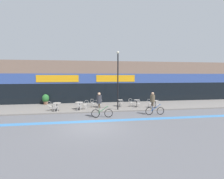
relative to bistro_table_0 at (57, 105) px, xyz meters
The scene contains 25 objects.
ground_plane 6.45m from the bistro_table_0, 61.43° to the right, with size 120.00×120.00×0.00m, color #5B5B60.
sidewalk_slab 3.52m from the bistro_table_0, 27.81° to the left, with size 40.00×5.50×0.12m, color slate.
storefront_facade 7.31m from the bistro_table_0, 64.15° to the left, with size 40.00×4.06×5.28m.
bike_lane_stripe 5.20m from the bistro_table_0, 53.55° to the right, with size 36.00×0.70×0.01m, color #3D7AB7.
bistro_table_0 is the anchor object (origin of this frame).
bistro_table_1 2.13m from the bistro_table_0, ahead, with size 0.79×0.79×0.72m.
bistro_table_2 4.30m from the bistro_table_0, 14.63° to the left, with size 0.71×0.71×0.76m.
bistro_table_3 6.58m from the bistro_table_0, 10.73° to the left, with size 0.65×0.65×0.72m.
bistro_table_4 8.28m from the bistro_table_0, ahead, with size 0.64×0.64×0.73m.
bistro_table_5 10.01m from the bistro_table_0, ahead, with size 0.60×0.60×0.75m.
cafe_chair_0_near 0.63m from the bistro_table_0, 89.81° to the right, with size 0.41×0.58×0.90m.
cafe_chair_0_side 0.63m from the bistro_table_0, behind, with size 0.59×0.43×0.90m.
cafe_chair_1_near 2.15m from the bistro_table_0, 11.37° to the right, with size 0.45×0.60×0.90m.
cafe_chair_1_side 2.75m from the bistro_table_0, ahead, with size 0.60×0.46×0.90m.
cafe_chair_2_near 4.18m from the bistro_table_0, ahead, with size 0.42×0.58×0.90m.
cafe_chair_2_side 3.69m from the bistro_table_0, 16.97° to the left, with size 0.59×0.43×0.90m.
cafe_chair_3_near 6.51m from the bistro_table_0, ahead, with size 0.45×0.60×0.90m.
cafe_chair_4_near 8.25m from the bistro_table_0, ahead, with size 0.44×0.59×0.90m.
cafe_chair_4_side 7.66m from the bistro_table_0, ahead, with size 0.59×0.43×0.90m.
cafe_chair_5_near 10.03m from the bistro_table_0, ahead, with size 0.41×0.58×0.90m.
cafe_chair_5_side 9.38m from the bistro_table_0, ahead, with size 0.59×0.44×0.90m.
planter_pot 4.34m from the bistro_table_0, 114.83° to the left, with size 0.79×0.79×1.19m.
lamp_post 6.51m from the bistro_table_0, ahead, with size 0.26×0.26×5.71m.
cyclist_0 4.96m from the bistro_table_0, 38.21° to the right, with size 1.78×0.50×2.09m.
cyclist_1 9.08m from the bistro_table_0, 18.10° to the right, with size 1.73×0.48×2.02m.
Camera 1 is at (-0.55, -11.64, 3.47)m, focal length 28.00 mm.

